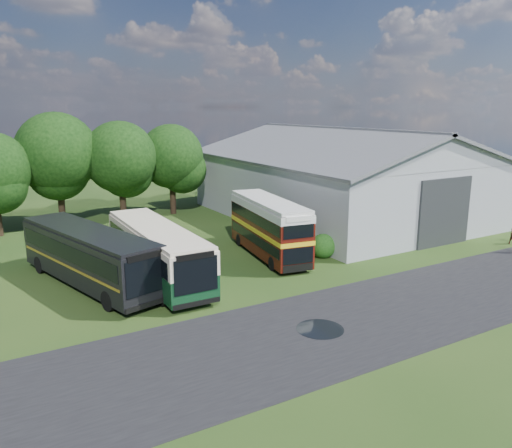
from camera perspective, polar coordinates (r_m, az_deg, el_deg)
ground at (r=26.58m, az=5.96°, el=-8.83°), size 120.00×120.00×0.00m
asphalt_road at (r=26.34m, az=15.24°, el=-9.45°), size 60.00×8.00×0.02m
puddle at (r=23.56m, az=7.33°, el=-11.86°), size 2.20×2.20×0.01m
storage_shed at (r=46.86m, az=9.44°, el=5.95°), size 18.80×24.80×8.15m
tree_mid at (r=45.26m, az=-21.80°, el=7.52°), size 6.80×6.80×9.60m
tree_right_a at (r=45.34m, az=-15.27°, el=7.37°), size 6.26×6.26×8.83m
tree_right_b at (r=47.65m, az=-9.66°, el=7.60°), size 5.98×5.98×8.45m
shrub_front at (r=34.30m, az=7.64°, el=-3.76°), size 1.70×1.70×1.70m
shrub_mid at (r=35.82m, az=5.68°, el=-2.97°), size 1.60×1.60×1.60m
shrub_back at (r=37.40m, az=3.89°, el=-2.24°), size 1.80×1.80×1.80m
bus_green_single at (r=29.86m, az=-11.22°, el=-3.08°), size 2.76×11.58×3.19m
bus_maroon_double at (r=33.80m, az=1.47°, el=-0.46°), size 3.68×9.35×3.91m
bus_dark_single at (r=29.84m, az=-18.52°, el=-3.47°), size 5.67×12.08×3.25m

